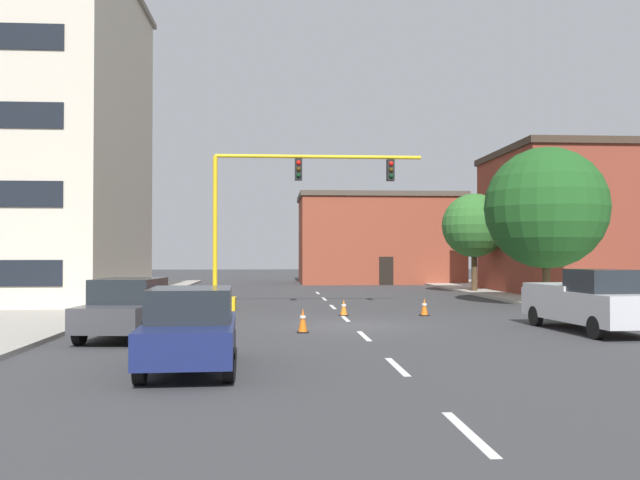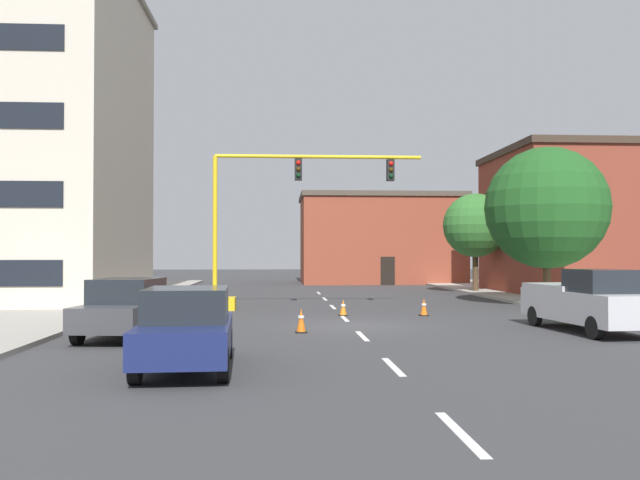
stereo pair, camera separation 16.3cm
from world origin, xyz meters
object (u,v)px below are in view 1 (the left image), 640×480
Objects in this scene: tree_right_far at (474,226)px; sedan_dark_gray_near_left at (128,308)px; tree_right_mid at (546,208)px; traffic_cone_roadside_c at (344,308)px; sedan_navy_mid_left at (191,328)px; traffic_cone_roadside_b at (424,307)px; pickup_truck_silver at (591,301)px; traffic_signal_gantry at (246,257)px; traffic_cone_roadside_a at (303,321)px.

sedan_dark_gray_near_left is (-16.72, -21.50, -3.31)m from tree_right_far.
tree_right_mid is 10.46m from tree_right_far.
tree_right_mid is at bearing 23.83° from traffic_cone_roadside_c.
tree_right_mid is at bearing -88.05° from tree_right_far.
sedan_dark_gray_near_left is 7.26× the size of traffic_cone_roadside_c.
sedan_navy_mid_left is 14.28m from traffic_cone_roadside_b.
pickup_truck_silver is at bearing 27.78° from sedan_navy_mid_left.
pickup_truck_silver is 7.10m from traffic_cone_roadside_b.
traffic_cone_roadside_a is (2.14, -8.73, -1.92)m from traffic_signal_gantry.
traffic_signal_gantry reaches higher than traffic_cone_roadside_b.
traffic_cone_roadside_a is 1.21× the size of traffic_cone_roadside_c.
traffic_cone_roadside_b is (5.05, 5.44, -0.04)m from traffic_cone_roadside_a.
tree_right_far is 1.33× the size of sedan_dark_gray_near_left.
tree_right_far is 16.89m from traffic_cone_roadside_b.
tree_right_far reaches higher than traffic_cone_roadside_c.
pickup_truck_silver is at bearing -39.03° from traffic_signal_gantry.
traffic_cone_roadside_a is 5.94m from traffic_cone_roadside_c.
sedan_navy_mid_left is at bearing -117.71° from tree_right_far.
sedan_navy_mid_left is at bearing -66.05° from sedan_dark_gray_near_left.
traffic_cone_roadside_a is 7.42m from traffic_cone_roadside_b.
traffic_signal_gantry is 1.34× the size of tree_right_mid.
sedan_navy_mid_left is at bearing -110.35° from traffic_cone_roadside_c.
tree_right_far is 30.78m from sedan_navy_mid_left.
tree_right_far is at bearing 91.95° from tree_right_mid.
pickup_truck_silver reaches higher than sedan_dark_gray_near_left.
traffic_signal_gantry is 8.15m from traffic_cone_roadside_b.
tree_right_far is at bearing 62.29° from sedan_navy_mid_left.
traffic_signal_gantry is at bearing 72.76° from sedan_dark_gray_near_left.
sedan_navy_mid_left is 7.12× the size of traffic_cone_roadside_c.
tree_right_mid is 10.69× the size of traffic_cone_roadside_b.
tree_right_far is at bearing 56.91° from traffic_cone_roadside_c.
traffic_signal_gantry is at bearing 103.80° from traffic_cone_roadside_a.
sedan_navy_mid_left is 6.54× the size of traffic_cone_roadside_b.
sedan_navy_mid_left is at bearing -122.75° from traffic_cone_roadside_b.
tree_right_mid is at bearing 40.24° from traffic_cone_roadside_a.
tree_right_far is 1.12× the size of pickup_truck_silver.
tree_right_far is at bearing 52.13° from sedan_dark_gray_near_left.
sedan_navy_mid_left reaches higher than traffic_cone_roadside_b.
tree_right_mid is 1.35× the size of pickup_truck_silver.
traffic_cone_roadside_b is (10.20, 6.40, -0.54)m from sedan_dark_gray_near_left.
sedan_navy_mid_left is (-0.52, -15.29, -1.41)m from traffic_signal_gantry.
pickup_truck_silver is 7.17× the size of traffic_cone_roadside_a.
pickup_truck_silver reaches higher than traffic_cone_roadside_b.
tree_right_mid reaches higher than traffic_cone_roadside_c.
sedan_dark_gray_near_left is at bearing 113.95° from sedan_navy_mid_left.
traffic_cone_roadside_c is (1.86, 5.64, -0.07)m from traffic_cone_roadside_a.
traffic_cone_roadside_b is at bearing 57.25° from sedan_navy_mid_left.
traffic_signal_gantry is at bearing -174.50° from tree_right_mid.
sedan_navy_mid_left is at bearing -152.22° from pickup_truck_silver.
tree_right_mid is 22.44m from sedan_navy_mid_left.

